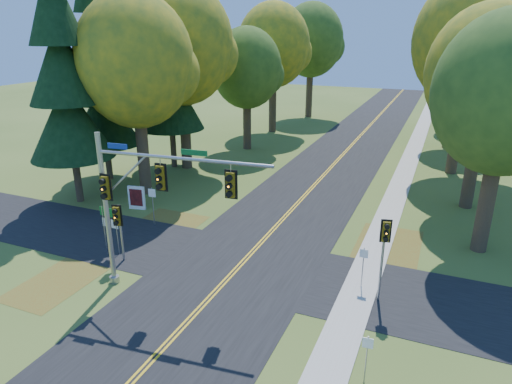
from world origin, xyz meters
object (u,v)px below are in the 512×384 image
at_px(east_signal_pole, 385,240).
at_px(info_kiosk, 137,198).
at_px(traffic_mast, 143,195).
at_px(route_sign_cluster, 110,221).

bearing_deg(east_signal_pole, info_kiosk, 149.18).
xyz_separation_m(east_signal_pole, info_kiosk, (-16.94, 5.00, -2.26)).
relative_size(traffic_mast, route_sign_cluster, 3.05).
xyz_separation_m(route_sign_cluster, info_kiosk, (-2.68, 5.78, -1.07)).
bearing_deg(info_kiosk, route_sign_cluster, -74.78).
relative_size(east_signal_pole, route_sign_cluster, 1.52).
bearing_deg(traffic_mast, east_signal_pole, 11.60).
relative_size(east_signal_pole, info_kiosk, 2.48).
distance_m(traffic_mast, route_sign_cluster, 5.59).
bearing_deg(route_sign_cluster, info_kiosk, 118.17).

